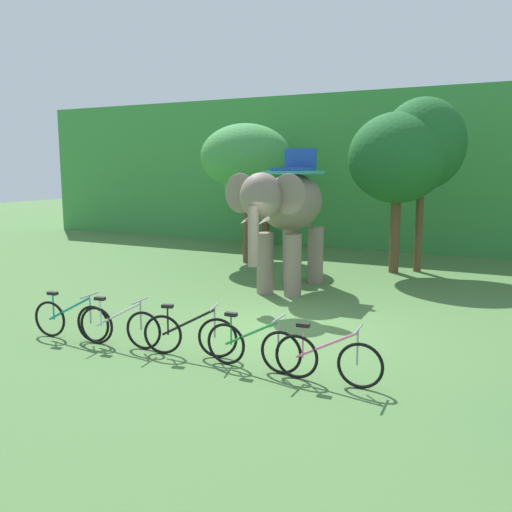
% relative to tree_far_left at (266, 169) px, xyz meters
% --- Properties ---
extents(ground_plane, '(80.00, 80.00, 0.00)m').
position_rel_tree_far_left_xyz_m(ground_plane, '(5.69, -10.97, -3.18)').
color(ground_plane, '#4C753D').
extents(foliage_hedge, '(36.00, 6.00, 6.20)m').
position_rel_tree_far_left_xyz_m(foliage_hedge, '(5.69, 3.59, -0.08)').
color(foliage_hedge, '#3D8E42').
rests_on(foliage_hedge, ground).
extents(tree_far_left, '(2.91, 2.91, 4.34)m').
position_rel_tree_far_left_xyz_m(tree_far_left, '(0.00, 0.00, 0.00)').
color(tree_far_left, brown).
rests_on(tree_far_left, ground).
extents(tree_right, '(2.59, 2.59, 4.50)m').
position_rel_tree_far_left_xyz_m(tree_right, '(0.92, -3.19, 0.15)').
color(tree_right, brown).
rests_on(tree_right, ground).
extents(tree_far_right, '(3.05, 3.05, 4.72)m').
position_rel_tree_far_left_xyz_m(tree_far_right, '(1.28, -4.18, 0.43)').
color(tree_far_right, brown).
rests_on(tree_far_right, ground).
extents(tree_left, '(3.01, 3.01, 4.93)m').
position_rel_tree_far_left_xyz_m(tree_left, '(6.28, -3.72, 0.35)').
color(tree_left, brown).
rests_on(tree_left, ground).
extents(tree_center, '(2.58, 2.58, 5.38)m').
position_rel_tree_far_left_xyz_m(tree_center, '(6.91, -3.20, 0.76)').
color(tree_center, brown).
rests_on(tree_center, ground).
extents(elephant, '(2.08, 4.16, 3.78)m').
position_rel_tree_far_left_xyz_m(elephant, '(4.31, -7.58, -0.98)').
color(elephant, gray).
rests_on(elephant, ground).
extents(bike_teal, '(1.70, 0.52, 0.92)m').
position_rel_tree_far_left_xyz_m(bike_teal, '(2.35, -13.35, -2.80)').
color(bike_teal, black).
rests_on(bike_teal, ground).
extents(bike_white, '(1.70, 0.52, 0.92)m').
position_rel_tree_far_left_xyz_m(bike_white, '(3.46, -13.26, -2.80)').
color(bike_white, black).
rests_on(bike_white, ground).
extents(bike_black, '(1.66, 0.63, 0.92)m').
position_rel_tree_far_left_xyz_m(bike_black, '(4.89, -13.10, -2.80)').
color(bike_black, black).
rests_on(bike_black, ground).
extents(bike_green, '(1.71, 0.52, 0.92)m').
position_rel_tree_far_left_xyz_m(bike_green, '(6.16, -13.17, -2.80)').
color(bike_green, black).
rests_on(bike_green, ground).
extents(bike_pink, '(1.71, 0.52, 0.92)m').
position_rel_tree_far_left_xyz_m(bike_pink, '(7.45, -13.19, -2.80)').
color(bike_pink, black).
rests_on(bike_pink, ground).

